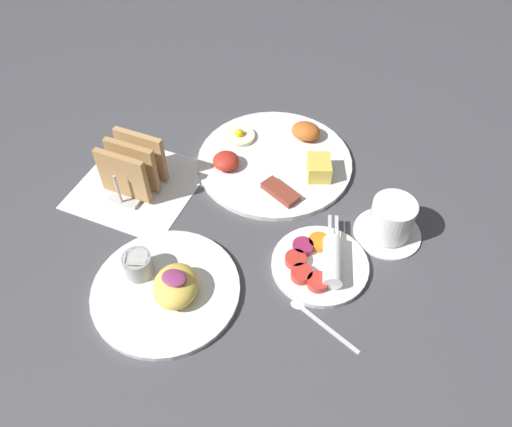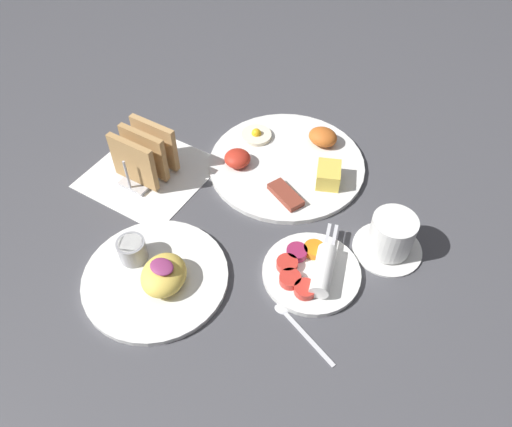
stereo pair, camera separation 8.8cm
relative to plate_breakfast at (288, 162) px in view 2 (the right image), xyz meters
name	(u,v)px [view 2 (the right image)]	position (x,y,z in m)	size (l,w,h in m)	color
ground_plane	(230,235)	(0.00, -0.21, -0.01)	(3.00, 3.00, 0.00)	#47474C
napkin_flat	(149,173)	(-0.22, -0.17, -0.01)	(0.22, 0.22, 0.00)	white
plate_breakfast	(288,162)	(0.00, 0.00, 0.00)	(0.31, 0.31, 0.05)	white
plate_condiments	(311,271)	(0.16, -0.21, 0.00)	(0.16, 0.18, 0.04)	white
plate_foreground	(155,274)	(-0.05, -0.35, 0.01)	(0.24, 0.24, 0.06)	white
toast_rack	(145,155)	(-0.22, -0.17, 0.04)	(0.10, 0.12, 0.10)	#B7B7BC
coffee_cup	(391,237)	(0.25, -0.10, 0.03)	(0.12, 0.12, 0.08)	white
teaspoon	(295,323)	(0.18, -0.31, -0.01)	(0.13, 0.05, 0.01)	silver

